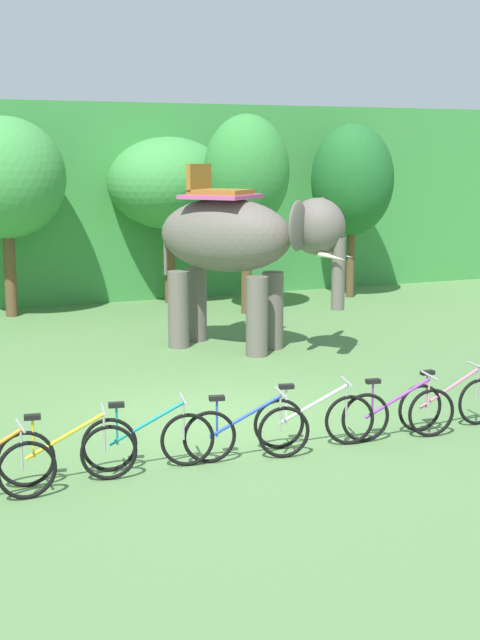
{
  "coord_description": "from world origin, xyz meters",
  "views": [
    {
      "loc": [
        -4.58,
        -12.21,
        3.99
      ],
      "look_at": [
        0.78,
        1.0,
        1.3
      ],
      "focal_mm": 49.72,
      "sensor_mm": 36.0,
      "label": 1
    }
  ],
  "objects_px": {
    "bike_teal": "(148,440)",
    "bike_purple": "(398,413)",
    "elephant": "(240,243)",
    "tree_right": "(6,178)",
    "tree_center_left": "(352,180)",
    "bike_yellow": "(67,453)",
    "tree_far_left": "(169,184)",
    "bike_white": "(314,420)",
    "bike_pink": "(450,403)",
    "bike_blue": "(247,432)",
    "tree_left": "(247,173)"
  },
  "relations": [
    {
      "from": "tree_center_left",
      "to": "bike_white",
      "type": "relative_size",
      "value": 2.85
    },
    {
      "from": "bike_yellow",
      "to": "bike_white",
      "type": "height_order",
      "value": "same"
    },
    {
      "from": "bike_teal",
      "to": "bike_purple",
      "type": "relative_size",
      "value": 1.0
    },
    {
      "from": "tree_far_left",
      "to": "tree_left",
      "type": "xyz_separation_m",
      "value": [
        1.3,
        -2.27,
        0.31
      ]
    },
    {
      "from": "tree_center_left",
      "to": "bike_purple",
      "type": "height_order",
      "value": "tree_center_left"
    },
    {
      "from": "tree_center_left",
      "to": "tree_right",
      "type": "bearing_deg",
      "value": 176.72
    },
    {
      "from": "bike_yellow",
      "to": "bike_teal",
      "type": "xyz_separation_m",
      "value": [
        1.06,
        0.12,
        0.0
      ]
    },
    {
      "from": "tree_left",
      "to": "bike_teal",
      "type": "distance_m",
      "value": 11.76
    },
    {
      "from": "bike_teal",
      "to": "bike_white",
      "type": "distance_m",
      "value": 2.36
    },
    {
      "from": "tree_right",
      "to": "bike_purple",
      "type": "xyz_separation_m",
      "value": [
        3.7,
        -11.92,
        -3.01
      ]
    },
    {
      "from": "elephant",
      "to": "bike_yellow",
      "type": "height_order",
      "value": "elephant"
    },
    {
      "from": "tree_left",
      "to": "bike_purple",
      "type": "distance_m",
      "value": 10.75
    },
    {
      "from": "tree_right",
      "to": "elephant",
      "type": "xyz_separation_m",
      "value": [
        3.84,
        -5.64,
        -1.19
      ]
    },
    {
      "from": "bike_teal",
      "to": "bike_blue",
      "type": "distance_m",
      "value": 1.3
    },
    {
      "from": "bike_teal",
      "to": "bike_blue",
      "type": "height_order",
      "value": "same"
    },
    {
      "from": "bike_yellow",
      "to": "bike_pink",
      "type": "relative_size",
      "value": 0.99
    },
    {
      "from": "tree_right",
      "to": "tree_far_left",
      "type": "xyz_separation_m",
      "value": [
        4.27,
        0.47,
        -0.19
      ]
    },
    {
      "from": "tree_center_left",
      "to": "bike_purple",
      "type": "distance_m",
      "value": 12.99
    },
    {
      "from": "bike_blue",
      "to": "bike_white",
      "type": "height_order",
      "value": "same"
    },
    {
      "from": "bike_teal",
      "to": "tree_left",
      "type": "bearing_deg",
      "value": 61.12
    },
    {
      "from": "tree_far_left",
      "to": "bike_pink",
      "type": "distance_m",
      "value": 12.54
    },
    {
      "from": "bike_blue",
      "to": "bike_pink",
      "type": "bearing_deg",
      "value": 2.99
    },
    {
      "from": "tree_far_left",
      "to": "tree_center_left",
      "type": "xyz_separation_m",
      "value": [
        4.98,
        -1.0,
        0.06
      ]
    },
    {
      "from": "tree_far_left",
      "to": "tree_right",
      "type": "bearing_deg",
      "value": -173.75
    },
    {
      "from": "tree_center_left",
      "to": "bike_yellow",
      "type": "bearing_deg",
      "value": -132.08
    },
    {
      "from": "tree_far_left",
      "to": "elephant",
      "type": "xyz_separation_m",
      "value": [
        -0.44,
        -6.11,
        -1.0
      ]
    },
    {
      "from": "bike_purple",
      "to": "tree_center_left",
      "type": "bearing_deg",
      "value": 63.99
    },
    {
      "from": "tree_right",
      "to": "bike_white",
      "type": "relative_size",
      "value": 2.9
    },
    {
      "from": "bike_teal",
      "to": "bike_white",
      "type": "xyz_separation_m",
      "value": [
        2.36,
        -0.01,
        0.0
      ]
    },
    {
      "from": "tree_right",
      "to": "bike_teal",
      "type": "height_order",
      "value": "tree_right"
    },
    {
      "from": "bike_blue",
      "to": "tree_center_left",
      "type": "bearing_deg",
      "value": 55.33
    },
    {
      "from": "elephant",
      "to": "bike_blue",
      "type": "relative_size",
      "value": 2.24
    },
    {
      "from": "tree_center_left",
      "to": "bike_teal",
      "type": "bearing_deg",
      "value": -129.27
    },
    {
      "from": "tree_far_left",
      "to": "bike_blue",
      "type": "xyz_separation_m",
      "value": [
        -2.89,
        -12.38,
        -2.81
      ]
    },
    {
      "from": "tree_right",
      "to": "bike_blue",
      "type": "bearing_deg",
      "value": -83.4
    },
    {
      "from": "bike_purple",
      "to": "elephant",
      "type": "bearing_deg",
      "value": 88.74
    },
    {
      "from": "bike_yellow",
      "to": "bike_pink",
      "type": "distance_m",
      "value": 5.65
    },
    {
      "from": "tree_right",
      "to": "bike_white",
      "type": "bearing_deg",
      "value": -78.18
    },
    {
      "from": "tree_far_left",
      "to": "bike_white",
      "type": "distance_m",
      "value": 12.66
    },
    {
      "from": "tree_center_left",
      "to": "bike_yellow",
      "type": "distance_m",
      "value": 15.52
    },
    {
      "from": "tree_right",
      "to": "bike_yellow",
      "type": "height_order",
      "value": "tree_right"
    },
    {
      "from": "tree_center_left",
      "to": "bike_yellow",
      "type": "height_order",
      "value": "tree_center_left"
    },
    {
      "from": "tree_far_left",
      "to": "bike_white",
      "type": "bearing_deg",
      "value": -98.45
    },
    {
      "from": "bike_white",
      "to": "tree_center_left",
      "type": "bearing_deg",
      "value": 58.79
    },
    {
      "from": "bike_white",
      "to": "bike_yellow",
      "type": "bearing_deg",
      "value": -178.2
    },
    {
      "from": "bike_white",
      "to": "bike_purple",
      "type": "distance_m",
      "value": 1.25
    },
    {
      "from": "tree_right",
      "to": "bike_pink",
      "type": "relative_size",
      "value": 2.85
    },
    {
      "from": "tree_far_left",
      "to": "bike_pink",
      "type": "xyz_separation_m",
      "value": [
        0.41,
        -12.21,
        -2.81
      ]
    },
    {
      "from": "bike_teal",
      "to": "bike_pink",
      "type": "relative_size",
      "value": 0.99
    },
    {
      "from": "tree_left",
      "to": "bike_purple",
      "type": "relative_size",
      "value": 2.91
    }
  ]
}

